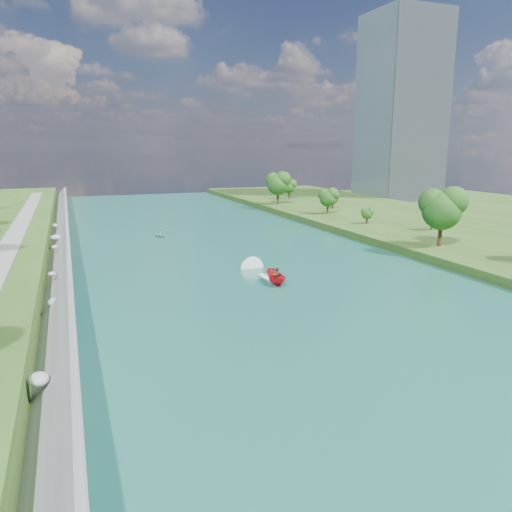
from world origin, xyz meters
name	(u,v)px	position (x,y,z in m)	size (l,w,h in m)	color
ground	(297,304)	(0.00, 0.00, 0.00)	(260.00, 260.00, 0.00)	#2D5119
river_water	(241,266)	(0.00, 20.00, 0.05)	(55.00, 240.00, 0.10)	#165748
berm_east	(492,240)	(49.50, 20.00, 0.75)	(44.00, 240.00, 1.50)	#2D5119
riprap_bank	(58,270)	(-25.85, 19.55, 1.80)	(3.58, 236.00, 4.05)	slate
riverside_path	(1,261)	(-32.50, 20.00, 3.55)	(3.00, 200.00, 0.10)	gray
office_tower	(401,109)	(82.50, 95.00, 30.00)	(22.00, 22.00, 60.00)	gray
trees_east	(421,210)	(36.90, 25.17, 6.30)	(17.25, 139.27, 11.55)	#144312
motorboat	(272,276)	(0.97, 9.85, 0.92)	(3.60, 19.20, 2.24)	red
raft	(160,235)	(-7.15, 48.73, 0.43)	(2.84, 3.08, 1.50)	#919599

